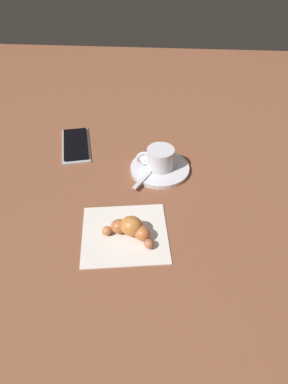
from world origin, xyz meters
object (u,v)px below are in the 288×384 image
Objects in this scene: saucer at (160,169)px; espresso_cup at (160,158)px; croissant at (131,228)px; teaspoon at (155,166)px; napkin at (125,234)px; cell_phone at (76,145)px; sugar_packet at (147,164)px.

espresso_cup is (0.00, 0.00, 0.03)m from saucer.
saucer is 1.29× the size of croissant.
saucer is 0.01m from teaspoon.
cell_phone is (0.29, 0.16, 0.00)m from napkin.
croissant is at bearing -149.55° from cell_phone.
cell_phone is (0.09, 0.22, -0.00)m from saucer.
sugar_packet is 0.21m from napkin.
espresso_cup is 0.53× the size of napkin.
espresso_cup is at bearing -111.43° from cell_phone.
napkin is at bearing 166.35° from teaspoon.
sugar_packet is (0.01, 0.03, -0.02)m from espresso_cup.
sugar_packet reaches higher than napkin.
espresso_cup reaches higher than napkin.
croissant is at bearing -4.21° from sugar_packet.
saucer is at bearing -109.02° from espresso_cup.
espresso_cup is at bearing 80.60° from sugar_packet.
espresso_cup is at bearing 70.98° from saucer.
sugar_packet is at bearing 68.70° from teaspoon.
croissant is (-0.20, 0.04, 0.01)m from teaspoon.
teaspoon is 1.96× the size of sugar_packet.
espresso_cup reaches higher than teaspoon.
espresso_cup is 0.69× the size of teaspoon.
teaspoon is at bearing -10.28° from croissant.
croissant is (-0.21, 0.02, 0.01)m from sugar_packet.
saucer is 1.58× the size of espresso_cup.
sugar_packet is at bearing -113.01° from cell_phone.
croissant reaches higher than napkin.
croissant is 0.34m from cell_phone.
cell_phone is (0.08, 0.19, -0.01)m from sugar_packet.
teaspoon is at bearing 102.19° from espresso_cup.
sugar_packet reaches higher than saucer.
saucer is at bearing -13.22° from croissant.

